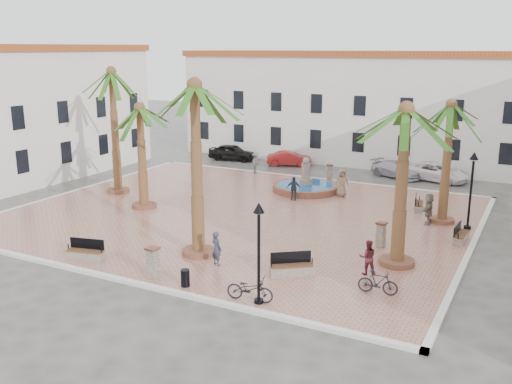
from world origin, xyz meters
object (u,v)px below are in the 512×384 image
lamppost_s (259,236)px  bollard_e (381,234)px  bollard_n (330,173)px  palm_sw (140,121)px  bicycle_a (250,289)px  bollard_se (153,262)px  car_black (232,152)px  litter_bin (185,278)px  palm_ne (450,118)px  pedestrian_fountain_b (293,188)px  cyclist_b (368,257)px  car_white (436,172)px  car_red (289,159)px  palm_nw (112,85)px  car_silver (397,170)px  bench_se (292,269)px  bench_e (461,237)px  lamppost_e (472,177)px  pedestrian_north (256,163)px  fountain (306,186)px  cyclist_a (217,248)px  bench_s (86,254)px  palm_e (405,129)px  pedestrian_fountain_a (342,183)px  bench_ne (418,205)px  palm_s (195,105)px  pedestrian_east (429,209)px  bicycle_b (378,282)px

lamppost_s → bollard_e: 9.04m
bollard_n → bollard_e: bollard_n is taller
palm_sw → bicycle_a: size_ratio=3.43×
bollard_se → car_black: bearing=112.7°
litter_bin → bicycle_a: size_ratio=0.38×
palm_ne → pedestrian_fountain_b: bearing=176.9°
cyclist_b → car_white: cyclist_b is taller
cyclist_b → car_red: size_ratio=0.42×
car_white → palm_ne: bearing=-152.1°
palm_nw → lamppost_s: palm_nw is taller
car_silver → palm_nw: bearing=154.6°
litter_bin → bollard_n: bearing=93.8°
lamppost_s → cyclist_b: lamppost_s is taller
bench_se → car_silver: bearing=55.8°
bench_e → car_black: car_black is taller
palm_ne → lamppost_e: size_ratio=1.63×
bench_se → bicycle_a: bench_se is taller
palm_sw → pedestrian_north: palm_sw is taller
fountain → palm_ne: palm_ne is taller
bench_se → cyclist_a: size_ratio=1.18×
bench_s → pedestrian_north: pedestrian_north is taller
lamppost_e → bollard_n: lamppost_e is taller
palm_e → pedestrian_fountain_b: bearing=137.0°
lamppost_e → car_red: size_ratio=1.15×
pedestrian_fountain_a → palm_nw: bearing=171.7°
bench_ne → bollard_se: bollard_se is taller
bollard_n → cyclist_b: size_ratio=0.83×
litter_bin → bollard_e: bearing=55.3°
litter_bin → pedestrian_fountain_b: (-1.65, 14.74, 0.41)m
bench_se → car_white: size_ratio=0.38×
palm_s → pedestrian_east: bearing=48.8°
fountain → bicycle_b: size_ratio=2.80×
bollard_se → car_white: size_ratio=0.28×
pedestrian_fountain_b → cyclist_b: bearing=-63.1°
palm_nw → pedestrian_north: size_ratio=5.03×
lamppost_s → pedestrian_fountain_a: bearing=98.6°
bollard_se → palm_e: bearing=36.0°
palm_s → bench_ne: 16.41m
palm_s → palm_e: palm_s is taller
bicycle_b → bench_se: bearing=82.3°
bicycle_b → pedestrian_east: size_ratio=0.91×
litter_bin → pedestrian_fountain_b: size_ratio=0.47×
bicycle_a → pedestrian_fountain_b: pedestrian_fountain_b is taller
car_white → litter_bin: bearing=-176.3°
palm_s → bench_se: bearing=-3.8°
car_silver → palm_sw: bearing=167.0°
fountain → bollard_e: 11.77m
bench_se → bollard_se: size_ratio=1.35×
bench_e → car_silver: size_ratio=0.41×
palm_sw → cyclist_b: 16.62m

